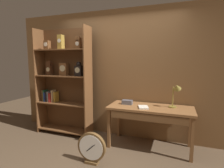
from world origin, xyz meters
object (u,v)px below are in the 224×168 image
object	(u,v)px
open_repair_manual	(143,107)
round_clock_large	(92,148)
bookshelf	(64,81)
desk_lamp	(176,91)
toolbox_small	(127,102)
workbench	(150,112)

from	to	relation	value
open_repair_manual	round_clock_large	xyz separation A→B (m)	(-0.65, -0.72, -0.52)
bookshelf	open_repair_manual	distance (m)	1.78
desk_lamp	toolbox_small	xyz separation A→B (m)	(-0.85, -0.02, -0.25)
workbench	round_clock_large	bearing A→B (deg)	-132.90
bookshelf	desk_lamp	distance (m)	2.26
workbench	desk_lamp	world-z (taller)	desk_lamp
bookshelf	toolbox_small	world-z (taller)	bookshelf
bookshelf	toolbox_small	xyz separation A→B (m)	(1.40, 0.01, -0.34)
round_clock_large	open_repair_manual	bearing A→B (deg)	48.08
desk_lamp	toolbox_small	distance (m)	0.89
bookshelf	round_clock_large	bearing A→B (deg)	-38.60
bookshelf	desk_lamp	bearing A→B (deg)	0.75
round_clock_large	toolbox_small	bearing A→B (deg)	70.19
toolbox_small	open_repair_manual	size ratio (longest dim) A/B	0.88
bookshelf	workbench	xyz separation A→B (m)	(1.84, -0.06, -0.46)
bookshelf	workbench	world-z (taller)	bookshelf
workbench	round_clock_large	size ratio (longest dim) A/B	2.99
workbench	round_clock_large	distance (m)	1.18
bookshelf	open_repair_manual	xyz separation A→B (m)	(1.74, -0.15, -0.37)
workbench	desk_lamp	bearing A→B (deg)	12.00
bookshelf	workbench	distance (m)	1.90
bookshelf	round_clock_large	xyz separation A→B (m)	(1.09, -0.87, -0.88)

